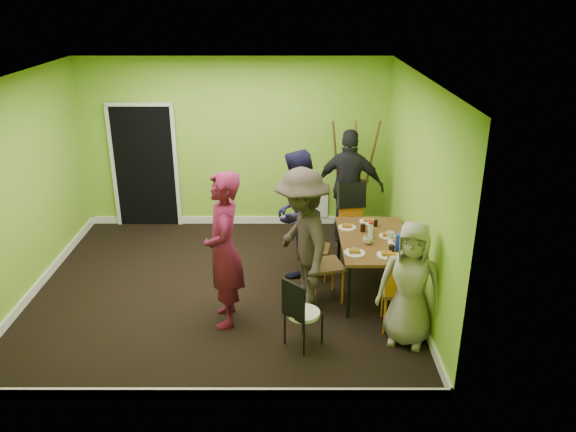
# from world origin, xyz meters

# --- Properties ---
(ground) EXTENTS (5.00, 5.00, 0.00)m
(ground) POSITION_xyz_m (0.00, 0.00, 0.00)
(ground) COLOR black
(ground) RESTS_ON ground
(room_walls) EXTENTS (5.04, 4.54, 2.82)m
(room_walls) POSITION_xyz_m (-0.02, 0.04, 0.99)
(room_walls) COLOR #88BE31
(room_walls) RESTS_ON ground
(dining_table) EXTENTS (0.90, 1.50, 0.75)m
(dining_table) POSITION_xyz_m (2.00, -0.06, 0.70)
(dining_table) COLOR black
(dining_table) RESTS_ON ground
(chair_left_far) EXTENTS (0.44, 0.44, 0.92)m
(chair_left_far) POSITION_xyz_m (1.18, 0.34, 0.51)
(chair_left_far) COLOR orange
(chair_left_far) RESTS_ON ground
(chair_left_near) EXTENTS (0.53, 0.53, 1.04)m
(chair_left_near) POSITION_xyz_m (1.26, -0.32, 0.59)
(chair_left_near) COLOR orange
(chair_left_near) RESTS_ON ground
(chair_back_end) EXTENTS (0.49, 0.56, 1.03)m
(chair_back_end) POSITION_xyz_m (1.86, 1.35, 0.73)
(chair_back_end) COLOR orange
(chair_back_end) RESTS_ON ground
(chair_front_end) EXTENTS (0.47, 0.48, 1.06)m
(chair_front_end) POSITION_xyz_m (2.19, -1.02, 0.60)
(chair_front_end) COLOR orange
(chair_front_end) RESTS_ON ground
(chair_bentwood) EXTENTS (0.47, 0.47, 0.85)m
(chair_bentwood) POSITION_xyz_m (1.01, -1.35, 0.47)
(chair_bentwood) COLOR black
(chair_bentwood) RESTS_ON ground
(easel) EXTENTS (0.76, 0.72, 1.90)m
(easel) POSITION_xyz_m (1.92, 1.86, 0.94)
(easel) COLOR brown
(easel) RESTS_ON ground
(plate_near_left) EXTENTS (0.24, 0.24, 0.01)m
(plate_near_left) POSITION_xyz_m (1.68, 0.30, 0.76)
(plate_near_left) COLOR white
(plate_near_left) RESTS_ON dining_table
(plate_near_right) EXTENTS (0.26, 0.26, 0.01)m
(plate_near_right) POSITION_xyz_m (1.69, -0.49, 0.76)
(plate_near_right) COLOR white
(plate_near_right) RESTS_ON dining_table
(plate_far_back) EXTENTS (0.24, 0.24, 0.01)m
(plate_far_back) POSITION_xyz_m (1.99, 0.50, 0.76)
(plate_far_back) COLOR white
(plate_far_back) RESTS_ON dining_table
(plate_far_front) EXTENTS (0.25, 0.25, 0.01)m
(plate_far_front) POSITION_xyz_m (2.08, -0.56, 0.76)
(plate_far_front) COLOR white
(plate_far_front) RESTS_ON dining_table
(plate_wall_back) EXTENTS (0.22, 0.22, 0.01)m
(plate_wall_back) POSITION_xyz_m (2.18, 0.01, 0.76)
(plate_wall_back) COLOR white
(plate_wall_back) RESTS_ON dining_table
(plate_wall_front) EXTENTS (0.26, 0.26, 0.01)m
(plate_wall_front) POSITION_xyz_m (2.28, -0.19, 0.76)
(plate_wall_front) COLOR white
(plate_wall_front) RESTS_ON dining_table
(thermos) EXTENTS (0.06, 0.06, 0.20)m
(thermos) POSITION_xyz_m (1.94, -0.04, 0.85)
(thermos) COLOR white
(thermos) RESTS_ON dining_table
(blue_bottle) EXTENTS (0.07, 0.07, 0.22)m
(blue_bottle) POSITION_xyz_m (2.23, -0.42, 0.86)
(blue_bottle) COLOR #1A34CA
(blue_bottle) RESTS_ON dining_table
(orange_bottle) EXTENTS (0.03, 0.03, 0.09)m
(orange_bottle) POSITION_xyz_m (1.99, 0.12, 0.79)
(orange_bottle) COLOR orange
(orange_bottle) RESTS_ON dining_table
(glass_mid) EXTENTS (0.07, 0.07, 0.10)m
(glass_mid) POSITION_xyz_m (1.88, 0.18, 0.80)
(glass_mid) COLOR black
(glass_mid) RESTS_ON dining_table
(glass_back) EXTENTS (0.06, 0.06, 0.09)m
(glass_back) POSITION_xyz_m (2.07, 0.35, 0.80)
(glass_back) COLOR black
(glass_back) RESTS_ON dining_table
(glass_front) EXTENTS (0.07, 0.07, 0.11)m
(glass_front) POSITION_xyz_m (2.14, -0.48, 0.80)
(glass_front) COLOR black
(glass_front) RESTS_ON dining_table
(cup_a) EXTENTS (0.12, 0.12, 0.10)m
(cup_a) POSITION_xyz_m (1.89, -0.21, 0.80)
(cup_a) COLOR white
(cup_a) RESTS_ON dining_table
(cup_b) EXTENTS (0.10, 0.10, 0.09)m
(cup_b) POSITION_xyz_m (2.20, -0.05, 0.80)
(cup_b) COLOR white
(cup_b) RESTS_ON dining_table
(person_standing) EXTENTS (0.53, 0.74, 1.90)m
(person_standing) POSITION_xyz_m (0.13, -0.82, 0.95)
(person_standing) COLOR maroon
(person_standing) RESTS_ON ground
(person_left_far) EXTENTS (0.97, 1.07, 1.79)m
(person_left_far) POSITION_xyz_m (0.99, 0.44, 0.89)
(person_left_far) COLOR black
(person_left_far) RESTS_ON ground
(person_left_near) EXTENTS (0.99, 1.32, 1.82)m
(person_left_near) POSITION_xyz_m (1.05, -0.47, 0.91)
(person_left_near) COLOR #312820
(person_left_near) RESTS_ON ground
(person_back_end) EXTENTS (1.13, 0.65, 1.81)m
(person_back_end) POSITION_xyz_m (1.83, 1.55, 0.90)
(person_back_end) COLOR black
(person_back_end) RESTS_ON ground
(person_front_end) EXTENTS (0.83, 0.68, 1.47)m
(person_front_end) POSITION_xyz_m (2.23, -1.24, 0.73)
(person_front_end) COLOR gray
(person_front_end) RESTS_ON ground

